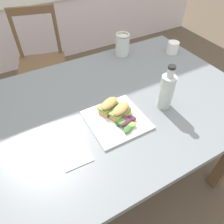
{
  "coord_description": "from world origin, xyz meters",
  "views": [
    {
      "loc": [
        -0.52,
        -0.5,
        1.43
      ],
      "look_at": [
        -0.19,
        0.09,
        0.76
      ],
      "focal_mm": 33.56,
      "sensor_mm": 36.0,
      "label": 1
    }
  ],
  "objects_px": {
    "chair_wooden_far": "(42,63)",
    "bottle_cold_brew": "(166,93)",
    "plate_lunch": "(116,120)",
    "sandwich_half_front": "(121,111)",
    "mason_jar_iced_tea": "(122,45)",
    "dining_table": "(115,117)",
    "fork_on_napkin": "(69,141)",
    "sandwich_half_back": "(109,106)",
    "cup_extra_side": "(173,48)"
  },
  "relations": [
    {
      "from": "cup_extra_side",
      "to": "dining_table",
      "type": "bearing_deg",
      "value": -157.67
    },
    {
      "from": "mason_jar_iced_tea",
      "to": "cup_extra_side",
      "type": "height_order",
      "value": "mason_jar_iced_tea"
    },
    {
      "from": "plate_lunch",
      "to": "mason_jar_iced_tea",
      "type": "distance_m",
      "value": 0.59
    },
    {
      "from": "mason_jar_iced_tea",
      "to": "bottle_cold_brew",
      "type": "bearing_deg",
      "value": -98.8
    },
    {
      "from": "sandwich_half_front",
      "to": "mason_jar_iced_tea",
      "type": "height_order",
      "value": "mason_jar_iced_tea"
    },
    {
      "from": "mason_jar_iced_tea",
      "to": "cup_extra_side",
      "type": "distance_m",
      "value": 0.33
    },
    {
      "from": "dining_table",
      "to": "fork_on_napkin",
      "type": "distance_m",
      "value": 0.33
    },
    {
      "from": "cup_extra_side",
      "to": "fork_on_napkin",
      "type": "bearing_deg",
      "value": -157.31
    },
    {
      "from": "dining_table",
      "to": "sandwich_half_back",
      "type": "bearing_deg",
      "value": -139.45
    },
    {
      "from": "chair_wooden_far",
      "to": "bottle_cold_brew",
      "type": "height_order",
      "value": "bottle_cold_brew"
    },
    {
      "from": "chair_wooden_far",
      "to": "mason_jar_iced_tea",
      "type": "bearing_deg",
      "value": -58.35
    },
    {
      "from": "bottle_cold_brew",
      "to": "plate_lunch",
      "type": "bearing_deg",
      "value": 174.51
    },
    {
      "from": "sandwich_half_front",
      "to": "fork_on_napkin",
      "type": "relative_size",
      "value": 0.6
    },
    {
      "from": "fork_on_napkin",
      "to": "bottle_cold_brew",
      "type": "distance_m",
      "value": 0.48
    },
    {
      "from": "dining_table",
      "to": "chair_wooden_far",
      "type": "xyz_separation_m",
      "value": [
        -0.14,
        1.03,
        -0.18
      ]
    },
    {
      "from": "dining_table",
      "to": "plate_lunch",
      "type": "height_order",
      "value": "plate_lunch"
    },
    {
      "from": "plate_lunch",
      "to": "sandwich_half_front",
      "type": "bearing_deg",
      "value": 20.01
    },
    {
      "from": "chair_wooden_far",
      "to": "sandwich_half_front",
      "type": "xyz_separation_m",
      "value": [
        0.11,
        -1.14,
        0.33
      ]
    },
    {
      "from": "chair_wooden_far",
      "to": "sandwich_half_back",
      "type": "xyz_separation_m",
      "value": [
        0.08,
        -1.09,
        0.33
      ]
    },
    {
      "from": "plate_lunch",
      "to": "cup_extra_side",
      "type": "bearing_deg",
      "value": 29.34
    },
    {
      "from": "dining_table",
      "to": "sandwich_half_front",
      "type": "height_order",
      "value": "sandwich_half_front"
    },
    {
      "from": "sandwich_half_back",
      "to": "plate_lunch",
      "type": "bearing_deg",
      "value": -88.68
    },
    {
      "from": "sandwich_half_front",
      "to": "bottle_cold_brew",
      "type": "relative_size",
      "value": 0.5
    },
    {
      "from": "sandwich_half_front",
      "to": "dining_table",
      "type": "bearing_deg",
      "value": 73.58
    },
    {
      "from": "sandwich_half_back",
      "to": "cup_extra_side",
      "type": "bearing_deg",
      "value": 24.42
    },
    {
      "from": "sandwich_half_front",
      "to": "bottle_cold_brew",
      "type": "distance_m",
      "value": 0.23
    },
    {
      "from": "plate_lunch",
      "to": "cup_extra_side",
      "type": "distance_m",
      "value": 0.71
    },
    {
      "from": "chair_wooden_far",
      "to": "plate_lunch",
      "type": "xyz_separation_m",
      "value": [
        0.08,
        -1.15,
        0.3
      ]
    },
    {
      "from": "sandwich_half_front",
      "to": "mason_jar_iced_tea",
      "type": "relative_size",
      "value": 0.81
    },
    {
      "from": "bottle_cold_brew",
      "to": "cup_extra_side",
      "type": "xyz_separation_m",
      "value": [
        0.37,
        0.37,
        -0.04
      ]
    },
    {
      "from": "dining_table",
      "to": "chair_wooden_far",
      "type": "height_order",
      "value": "chair_wooden_far"
    },
    {
      "from": "fork_on_napkin",
      "to": "cup_extra_side",
      "type": "height_order",
      "value": "cup_extra_side"
    },
    {
      "from": "bottle_cold_brew",
      "to": "mason_jar_iced_tea",
      "type": "distance_m",
      "value": 0.52
    },
    {
      "from": "plate_lunch",
      "to": "sandwich_half_back",
      "type": "xyz_separation_m",
      "value": [
        -0.0,
        0.07,
        0.03
      ]
    },
    {
      "from": "plate_lunch",
      "to": "mason_jar_iced_tea",
      "type": "xyz_separation_m",
      "value": [
        0.33,
        0.49,
        0.06
      ]
    },
    {
      "from": "plate_lunch",
      "to": "mason_jar_iced_tea",
      "type": "relative_size",
      "value": 1.8
    },
    {
      "from": "dining_table",
      "to": "plate_lunch",
      "type": "xyz_separation_m",
      "value": [
        -0.06,
        -0.12,
        0.12
      ]
    },
    {
      "from": "fork_on_napkin",
      "to": "cup_extra_side",
      "type": "relative_size",
      "value": 2.47
    },
    {
      "from": "chair_wooden_far",
      "to": "plate_lunch",
      "type": "relative_size",
      "value": 3.52
    },
    {
      "from": "chair_wooden_far",
      "to": "sandwich_half_back",
      "type": "height_order",
      "value": "chair_wooden_far"
    },
    {
      "from": "plate_lunch",
      "to": "dining_table",
      "type": "bearing_deg",
      "value": 63.45
    },
    {
      "from": "plate_lunch",
      "to": "cup_extra_side",
      "type": "height_order",
      "value": "cup_extra_side"
    },
    {
      "from": "plate_lunch",
      "to": "bottle_cold_brew",
      "type": "height_order",
      "value": "bottle_cold_brew"
    },
    {
      "from": "dining_table",
      "to": "sandwich_half_back",
      "type": "relative_size",
      "value": 12.15
    },
    {
      "from": "sandwich_half_front",
      "to": "cup_extra_side",
      "type": "distance_m",
      "value": 0.68
    },
    {
      "from": "fork_on_napkin",
      "to": "mason_jar_iced_tea",
      "type": "relative_size",
      "value": 1.35
    },
    {
      "from": "sandwich_half_back",
      "to": "bottle_cold_brew",
      "type": "distance_m",
      "value": 0.27
    },
    {
      "from": "cup_extra_side",
      "to": "mason_jar_iced_tea",
      "type": "bearing_deg",
      "value": 154.11
    },
    {
      "from": "cup_extra_side",
      "to": "sandwich_half_front",
      "type": "bearing_deg",
      "value": -150.27
    },
    {
      "from": "plate_lunch",
      "to": "bottle_cold_brew",
      "type": "bearing_deg",
      "value": -5.49
    }
  ]
}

